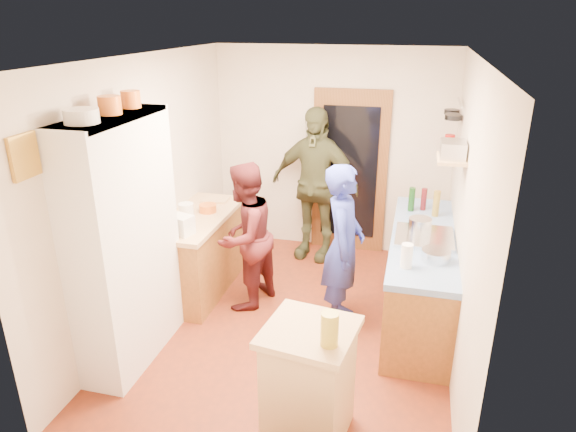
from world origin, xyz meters
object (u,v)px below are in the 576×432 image
at_px(right_counter_base, 420,278).
at_px(island_base, 309,385).
at_px(hutch_body, 125,244).
at_px(person_hob, 346,248).
at_px(person_back, 315,185).
at_px(person_left, 249,236).

relative_size(right_counter_base, island_base, 2.56).
relative_size(hutch_body, person_hob, 1.33).
bearing_deg(right_counter_base, person_hob, -155.25).
distance_m(right_counter_base, person_hob, 0.89).
bearing_deg(person_hob, island_base, 177.24).
distance_m(right_counter_base, island_base, 2.03).
xyz_separation_m(hutch_body, person_back, (1.18, 2.42, -0.13)).
relative_size(island_base, person_hob, 0.52).
distance_m(hutch_body, person_back, 2.69).
xyz_separation_m(island_base, person_left, (-1.00, 1.69, 0.36)).
relative_size(right_counter_base, person_back, 1.14).
bearing_deg(right_counter_base, person_back, 139.79).
xyz_separation_m(right_counter_base, person_hob, (-0.72, -0.33, 0.41)).
bearing_deg(person_back, right_counter_base, -29.74).
height_order(island_base, person_hob, person_hob).
xyz_separation_m(hutch_body, right_counter_base, (2.50, 1.30, -0.68)).
bearing_deg(hutch_body, island_base, -18.52).
height_order(hutch_body, person_hob, hutch_body).
xyz_separation_m(person_hob, person_back, (-0.60, 1.45, 0.14)).
xyz_separation_m(right_counter_base, island_base, (-0.76, -1.88, 0.01)).
bearing_deg(island_base, right_counter_base, 68.17).
bearing_deg(person_back, person_hob, -57.07).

